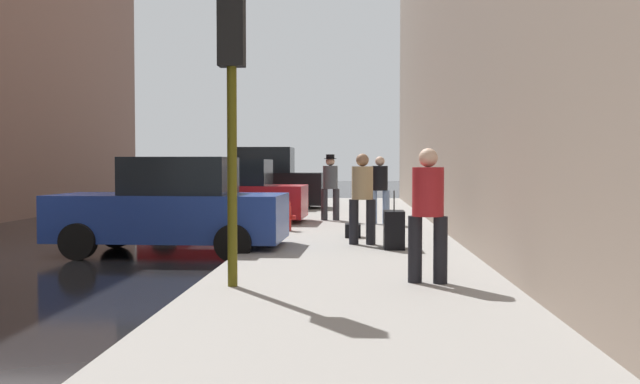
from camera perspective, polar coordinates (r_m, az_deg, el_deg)
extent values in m
plane|color=black|center=(13.54, -23.64, -4.99)|extent=(120.00, 120.00, 0.00)
cube|color=gray|center=(12.13, 2.76, -5.27)|extent=(4.00, 40.00, 0.15)
cube|color=navy|center=(13.43, -11.90, -1.95)|extent=(4.25, 1.97, 0.84)
cube|color=black|center=(13.34, -11.10, 1.25)|extent=(1.94, 1.62, 0.70)
cylinder|color=black|center=(14.76, -15.97, -3.06)|extent=(0.65, 0.24, 0.64)
cylinder|color=black|center=(13.06, -18.81, -3.77)|extent=(0.65, 0.24, 0.64)
cylinder|color=black|center=(14.04, -5.46, -3.25)|extent=(0.65, 0.24, 0.64)
cylinder|color=black|center=(12.24, -6.96, -4.06)|extent=(0.65, 0.24, 0.64)
cube|color=#B2191E|center=(18.93, -7.56, -0.73)|extent=(4.26, 1.98, 0.84)
cube|color=black|center=(18.87, -6.97, 1.54)|extent=(1.94, 1.62, 0.70)
cylinder|color=black|center=(20.18, -10.79, -1.62)|extent=(0.65, 0.24, 0.64)
cylinder|color=black|center=(18.41, -12.32, -2.00)|extent=(0.65, 0.24, 0.64)
cylinder|color=black|center=(19.63, -3.08, -1.69)|extent=(0.65, 0.24, 0.64)
cylinder|color=black|center=(17.81, -3.88, -2.09)|extent=(0.65, 0.24, 0.64)
cube|color=black|center=(24.91, -5.05, 0.28)|extent=(4.62, 1.90, 1.10)
cube|color=black|center=(24.86, -4.60, 2.54)|extent=(2.09, 1.59, 0.90)
cylinder|color=black|center=(26.10, -7.99, -0.74)|extent=(0.64, 0.23, 0.64)
cylinder|color=black|center=(24.30, -8.86, -0.97)|extent=(0.64, 0.23, 0.64)
cylinder|color=black|center=(25.66, -1.43, -0.77)|extent=(0.64, 0.23, 0.64)
cylinder|color=black|center=(23.83, -1.82, -1.00)|extent=(0.64, 0.23, 0.64)
cylinder|color=red|center=(16.25, -2.69, -2.13)|extent=(0.22, 0.22, 0.55)
sphere|color=red|center=(16.23, -2.70, -0.97)|extent=(0.20, 0.20, 0.20)
cylinder|color=red|center=(16.27, -3.26, -2.03)|extent=(0.10, 0.09, 0.09)
cylinder|color=red|center=(16.24, -2.13, -2.04)|extent=(0.10, 0.09, 0.09)
cylinder|color=#514C0F|center=(8.82, -7.06, 4.12)|extent=(0.12, 0.12, 3.60)
cube|color=black|center=(8.97, -7.10, 12.77)|extent=(0.32, 0.24, 0.90)
sphere|color=red|center=(9.15, -6.96, 14.35)|extent=(0.14, 0.14, 0.14)
sphere|color=yellow|center=(9.09, -6.95, 12.63)|extent=(0.14, 0.14, 0.14)
sphere|color=green|center=(9.05, -6.94, 10.88)|extent=(0.14, 0.14, 0.14)
cylinder|color=black|center=(13.41, 4.09, -2.41)|extent=(0.19, 0.19, 0.85)
cylinder|color=black|center=(13.43, 2.72, -2.40)|extent=(0.19, 0.19, 0.85)
cylinder|color=tan|center=(13.38, 3.41, 0.73)|extent=(0.42, 0.42, 0.62)
sphere|color=#997051|center=(13.38, 3.41, 2.57)|extent=(0.24, 0.24, 0.24)
cylinder|color=#333338|center=(19.20, 1.30, -1.01)|extent=(0.19, 0.19, 0.85)
cylinder|color=#333338|center=(19.23, 0.35, -1.01)|extent=(0.19, 0.19, 0.85)
cylinder|color=#4C5156|center=(19.19, 0.83, 1.18)|extent=(0.42, 0.42, 0.62)
sphere|color=tan|center=(19.18, 0.83, 2.47)|extent=(0.24, 0.24, 0.24)
cylinder|color=black|center=(19.18, 0.83, 2.68)|extent=(0.34, 0.34, 0.02)
cylinder|color=black|center=(19.18, 0.83, 2.86)|extent=(0.23, 0.23, 0.11)
cylinder|color=#728CB2|center=(18.10, 4.30, -1.21)|extent=(0.19, 0.19, 0.85)
cylinder|color=#728CB2|center=(18.12, 5.31, -1.21)|extent=(0.19, 0.19, 0.85)
cylinder|color=black|center=(18.08, 4.81, 1.11)|extent=(0.41, 0.41, 0.62)
sphere|color=beige|center=(18.08, 4.82, 2.47)|extent=(0.24, 0.24, 0.24)
cylinder|color=black|center=(9.14, 9.61, -4.60)|extent=(0.21, 0.21, 0.85)
cylinder|color=black|center=(9.18, 7.61, -4.56)|extent=(0.21, 0.21, 0.85)
cylinder|color=#A51E23|center=(9.10, 8.64, 0.02)|extent=(0.47, 0.47, 0.62)
sphere|color=beige|center=(9.09, 8.65, 2.73)|extent=(0.24, 0.24, 0.24)
cube|color=black|center=(12.80, 5.94, -3.02)|extent=(0.36, 0.56, 0.68)
cylinder|color=#333333|center=(12.76, 5.95, -0.69)|extent=(0.02, 0.02, 0.36)
cube|color=black|center=(14.78, 2.65, -3.09)|extent=(0.32, 0.44, 0.28)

